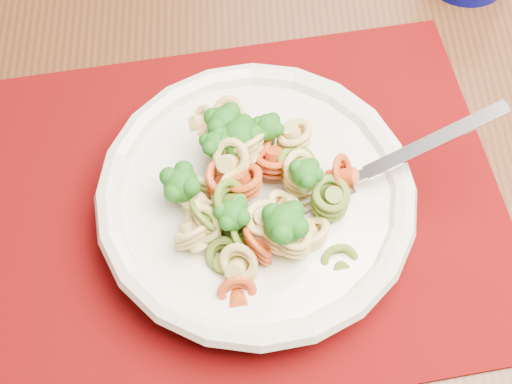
# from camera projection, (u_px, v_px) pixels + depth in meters

# --- Properties ---
(dining_table) EXTENTS (1.74, 1.41, 0.72)m
(dining_table) POSITION_uv_depth(u_px,v_px,m) (271.00, 151.00, 0.69)
(dining_table) COLOR #502616
(dining_table) RESTS_ON ground
(placemat) EXTENTS (0.51, 0.47, 0.00)m
(placemat) POSITION_uv_depth(u_px,v_px,m) (243.00, 207.00, 0.57)
(placemat) COLOR #590503
(placemat) RESTS_ON dining_table
(pasta_bowl) EXTENTS (0.24, 0.24, 0.05)m
(pasta_bowl) POSITION_uv_depth(u_px,v_px,m) (256.00, 199.00, 0.54)
(pasta_bowl) COLOR silver
(pasta_bowl) RESTS_ON placemat
(pasta_broccoli_heap) EXTENTS (0.21, 0.21, 0.06)m
(pasta_broccoli_heap) POSITION_uv_depth(u_px,v_px,m) (256.00, 188.00, 0.52)
(pasta_broccoli_heap) COLOR #DBC86C
(pasta_broccoli_heap) RESTS_ON pasta_bowl
(fork) EXTENTS (0.16, 0.13, 0.08)m
(fork) POSITION_uv_depth(u_px,v_px,m) (335.00, 188.00, 0.52)
(fork) COLOR silver
(fork) RESTS_ON pasta_bowl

